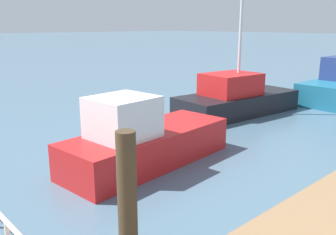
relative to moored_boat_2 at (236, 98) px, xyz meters
The scene contains 4 objects.
ground_plane 8.97m from the moored_boat_2, 150.62° to the left, with size 300.00×300.00×0.00m, color slate.
dock_piling_0 10.55m from the moored_boat_2, 151.20° to the right, with size 0.29×0.29×2.17m, color #473826.
moored_boat_2 is the anchor object (origin of this frame).
moored_boat_3 6.70m from the moored_boat_2, 163.30° to the right, with size 4.97×2.19×1.93m.
Camera 1 is at (-4.32, 6.50, 3.61)m, focal length 39.39 mm.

